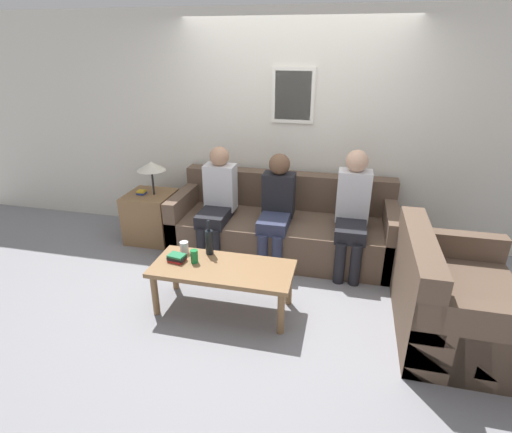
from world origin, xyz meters
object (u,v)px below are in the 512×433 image
wine_bottle (209,241)px  couch_side (452,302)px  coffee_table (223,272)px  drinking_glass (184,247)px  person_right (352,208)px  couch_main (283,227)px  person_middle (277,205)px  person_left (217,199)px

wine_bottle → couch_side: bearing=-2.2°
coffee_table → drinking_glass: (-0.42, 0.16, 0.11)m
wine_bottle → person_right: 1.52m
couch_main → person_right: person_right is taller
couch_side → coffee_table: bearing=93.7°
couch_side → person_middle: (-1.63, 0.91, 0.34)m
couch_side → couch_main: bearing=55.3°
wine_bottle → coffee_table: bearing=-47.4°
wine_bottle → person_left: size_ratio=0.28×
couch_side → person_left: (-2.30, 0.92, 0.35)m
couch_main → couch_side: same height
coffee_table → person_left: (-0.38, 1.04, 0.27)m
person_left → person_right: (1.46, 0.00, 0.03)m
couch_side → person_left: bearing=68.2°
couch_side → drinking_glass: 2.35m
couch_main → person_left: (-0.71, -0.18, 0.36)m
coffee_table → drinking_glass: drinking_glass is taller
wine_bottle → drinking_glass: size_ratio=3.01×
person_right → person_middle: bearing=-179.2°
drinking_glass → person_right: person_right is taller
couch_side → person_left: size_ratio=1.05×
couch_main → person_left: size_ratio=2.03×
couch_side → person_right: person_right is taller
person_right → drinking_glass: bearing=-149.4°
person_right → coffee_table: bearing=-135.8°
couch_side → coffee_table: (-1.92, -0.12, 0.08)m
couch_main → person_left: 0.82m
coffee_table → person_middle: size_ratio=1.06×
couch_main → wine_bottle: size_ratio=7.33×
couch_main → person_left: person_left is taller
wine_bottle → person_right: (1.26, 0.84, 0.12)m
drinking_glass → person_middle: bearing=51.1°
coffee_table → person_left: 1.14m
drinking_glass → person_middle: (0.71, 0.87, 0.15)m
coffee_table → drinking_glass: bearing=158.8°
couch_side → coffee_table: 1.92m
person_middle → person_left: bearing=179.5°
wine_bottle → person_left: (-0.20, 0.84, 0.09)m
couch_side → person_right: bearing=42.4°
drinking_glass → person_left: person_left is taller
couch_main → couch_side: 1.93m
couch_main → coffee_table: couch_main is taller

